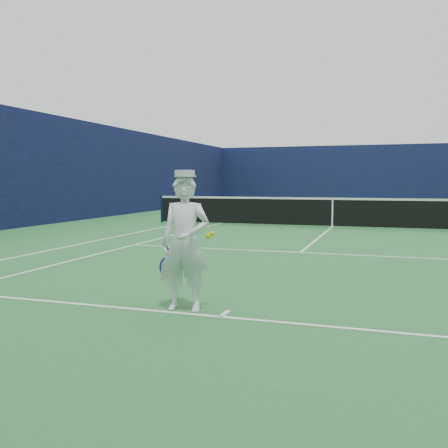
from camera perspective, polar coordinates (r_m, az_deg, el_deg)
name	(u,v)px	position (r m, az deg, el deg)	size (l,w,h in m)	color
ground	(332,227)	(17.43, 12.26, -0.35)	(80.00, 80.00, 0.00)	#286931
court_markings	(332,227)	(17.43, 12.26, -0.34)	(11.03, 23.83, 0.01)	white
windscreen_fence	(333,168)	(17.36, 12.38, 6.24)	(20.12, 36.12, 4.00)	#10153B
tennis_net	(332,211)	(17.39, 12.29, 1.47)	(12.88, 0.09, 1.07)	#141E4C
tennis_player	(185,243)	(6.07, -4.47, -2.14)	(0.77, 0.46, 1.71)	white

